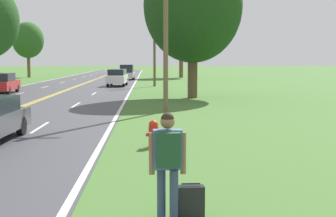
% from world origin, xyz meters
% --- Properties ---
extents(hitchhiker_person, '(0.59, 0.42, 1.74)m').
position_xyz_m(hitchhiker_person, '(7.23, 5.95, 1.06)').
color(hitchhiker_person, '#38476B').
rests_on(hitchhiker_person, ground).
extents(suitcase, '(0.44, 0.21, 0.59)m').
position_xyz_m(suitcase, '(7.60, 6.08, 0.27)').
color(suitcase, black).
rests_on(suitcase, ground).
extents(fire_hydrant, '(0.45, 0.29, 0.80)m').
position_xyz_m(fire_hydrant, '(7.08, 12.38, 0.40)').
color(fire_hydrant, red).
rests_on(fire_hydrant, ground).
extents(utility_pole_midground, '(1.80, 0.24, 9.52)m').
position_xyz_m(utility_pole_midground, '(7.81, 21.90, 4.92)').
color(utility_pole_midground, brown).
rests_on(utility_pole_midground, ground).
extents(utility_pole_far, '(1.80, 0.24, 7.07)m').
position_xyz_m(utility_pole_far, '(7.59, 44.35, 3.68)').
color(utility_pole_far, brown).
rests_on(utility_pole_far, ground).
extents(tree_left_verge, '(5.87, 5.87, 10.35)m').
position_xyz_m(tree_left_verge, '(11.81, 67.19, 6.94)').
color(tree_left_verge, brown).
rests_on(tree_left_verge, ground).
extents(tree_behind_sign, '(4.59, 4.59, 8.12)m').
position_xyz_m(tree_behind_sign, '(-10.62, 68.76, 5.46)').
color(tree_behind_sign, brown).
rests_on(tree_behind_sign, ground).
extents(tree_mid_treeline, '(6.60, 6.60, 9.97)m').
position_xyz_m(tree_mid_treeline, '(9.96, 30.35, 6.15)').
color(tree_mid_treeline, brown).
rests_on(tree_mid_treeline, ground).
extents(car_red_sedan_mid_far, '(2.08, 4.34, 1.56)m').
position_xyz_m(car_red_sedan_mid_far, '(-4.35, 35.19, 0.79)').
color(car_red_sedan_mid_far, black).
rests_on(car_red_sedan_mid_far, ground).
extents(car_white_suv_receding, '(1.92, 4.83, 1.66)m').
position_xyz_m(car_white_suv_receding, '(3.94, 44.85, 0.90)').
color(car_white_suv_receding, black).
rests_on(car_white_suv_receding, ground).
extents(car_silver_van_distant, '(1.90, 4.84, 1.96)m').
position_xyz_m(car_silver_van_distant, '(4.22, 60.07, 1.02)').
color(car_silver_van_distant, black).
rests_on(car_silver_van_distant, ground).
extents(car_champagne_sedan_horizon, '(2.05, 4.69, 1.34)m').
position_xyz_m(car_champagne_sedan_horizon, '(2.79, 86.27, 0.70)').
color(car_champagne_sedan_horizon, black).
rests_on(car_champagne_sedan_horizon, ground).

